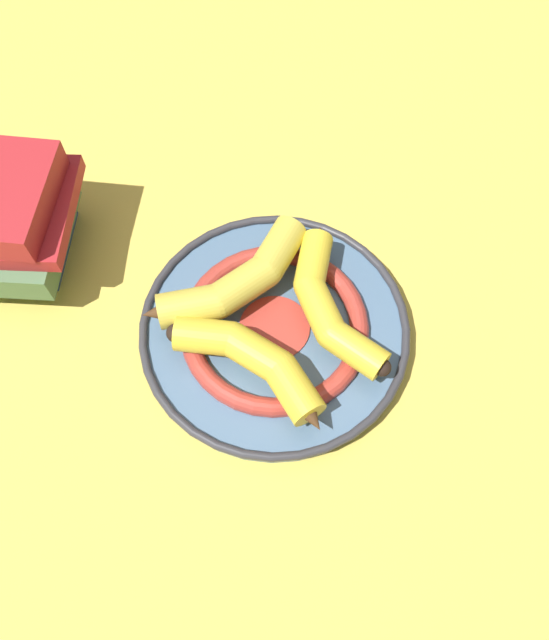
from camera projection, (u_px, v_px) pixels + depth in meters
ground_plane at (301, 322)px, 0.74m from camera, size 2.80×2.80×0.00m
decorative_bowl at (274, 329)px, 0.71m from camera, size 0.31×0.31×0.04m
banana_a at (235, 282)px, 0.70m from camera, size 0.18×0.15×0.04m
banana_b at (327, 303)px, 0.69m from camera, size 0.10×0.19×0.04m
banana_c at (254, 361)px, 0.65m from camera, size 0.18×0.13×0.04m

